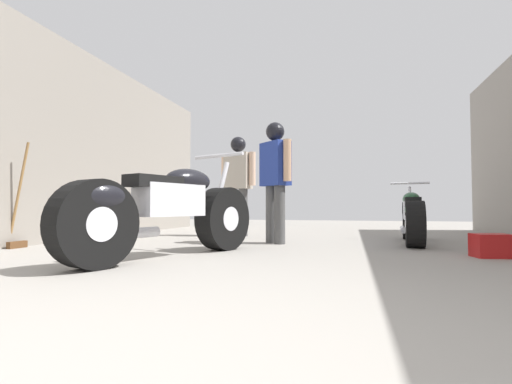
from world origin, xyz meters
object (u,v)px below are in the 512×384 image
(mechanic_with_helmet, at_px, (238,176))
(mechanic_in_blue, at_px, (275,171))
(motorcycle_black_naked, at_px, (412,217))
(red_toolbox, at_px, (491,246))
(push_broom, at_px, (18,220))
(motorcycle_maroon_cruiser, at_px, (166,210))

(mechanic_with_helmet, bearing_deg, mechanic_in_blue, -52.62)
(motorcycle_black_naked, height_order, red_toolbox, motorcycle_black_naked)
(motorcycle_black_naked, relative_size, red_toolbox, 5.66)
(mechanic_in_blue, height_order, mechanic_with_helmet, mechanic_with_helmet)
(motorcycle_black_naked, relative_size, mechanic_with_helmet, 1.10)
(mechanic_in_blue, bearing_deg, push_broom, -155.19)
(motorcycle_maroon_cruiser, height_order, motorcycle_black_naked, motorcycle_maroon_cruiser)
(push_broom, bearing_deg, motorcycle_maroon_cruiser, -10.21)
(motorcycle_black_naked, height_order, push_broom, push_broom)
(red_toolbox, bearing_deg, motorcycle_maroon_cruiser, -164.62)
(push_broom, bearing_deg, red_toolbox, 4.97)
(motorcycle_maroon_cruiser, bearing_deg, red_toolbox, 15.38)
(motorcycle_maroon_cruiser, bearing_deg, mechanic_in_blue, 67.01)
(motorcycle_maroon_cruiser, distance_m, push_broom, 2.14)
(mechanic_with_helmet, bearing_deg, motorcycle_black_naked, -14.00)
(motorcycle_black_naked, distance_m, mechanic_with_helmet, 2.77)
(mechanic_with_helmet, xyz_separation_m, red_toolbox, (3.13, -1.98, -0.88))
(motorcycle_maroon_cruiser, distance_m, mechanic_in_blue, 1.90)
(mechanic_in_blue, xyz_separation_m, mechanic_with_helmet, (-0.85, 1.12, 0.03))
(red_toolbox, bearing_deg, mechanic_with_helmet, 147.69)
(motorcycle_maroon_cruiser, distance_m, red_toolbox, 3.12)
(mechanic_in_blue, relative_size, mechanic_with_helmet, 0.97)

